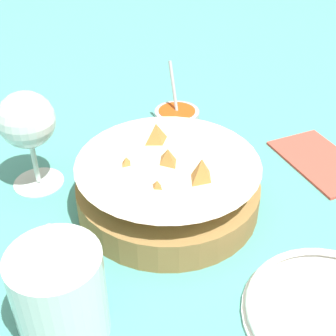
% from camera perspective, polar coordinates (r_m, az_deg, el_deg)
% --- Properties ---
extents(ground_plane, '(4.00, 4.00, 0.00)m').
position_cam_1_polar(ground_plane, '(0.62, -2.87, -3.52)').
color(ground_plane, teal).
extents(food_basket, '(0.23, 0.23, 0.10)m').
position_cam_1_polar(food_basket, '(0.58, -0.05, -2.17)').
color(food_basket, olive).
rests_on(food_basket, ground_plane).
extents(sauce_cup, '(0.07, 0.07, 0.11)m').
position_cam_1_polar(sauce_cup, '(0.74, 1.08, 5.73)').
color(sauce_cup, '#B7B7BC').
rests_on(sauce_cup, ground_plane).
extents(wine_glass, '(0.07, 0.07, 0.14)m').
position_cam_1_polar(wine_glass, '(0.62, -16.81, 5.25)').
color(wine_glass, silver).
rests_on(wine_glass, ground_plane).
extents(beer_mug, '(0.12, 0.09, 0.10)m').
position_cam_1_polar(beer_mug, '(0.45, -12.99, -15.02)').
color(beer_mug, silver).
rests_on(beer_mug, ground_plane).
extents(side_plate, '(0.18, 0.18, 0.01)m').
position_cam_1_polar(side_plate, '(0.51, 19.40, -16.47)').
color(side_plate, white).
rests_on(side_plate, ground_plane).
extents(napkin, '(0.16, 0.11, 0.01)m').
position_cam_1_polar(napkin, '(0.72, 18.14, 0.96)').
color(napkin, '#DB4C3D').
rests_on(napkin, ground_plane).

